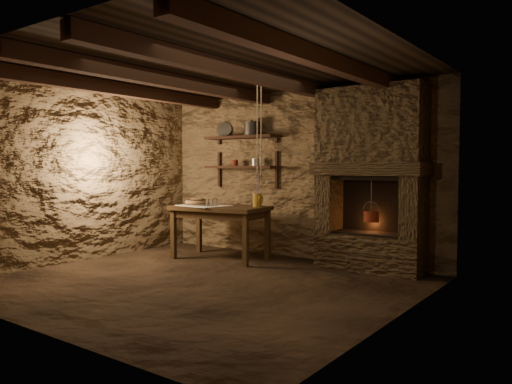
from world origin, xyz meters
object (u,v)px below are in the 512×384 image
Objects in this scene: wooden_bowl at (196,202)px; red_pot at (371,216)px; iron_stockpot at (252,129)px; stoneware_jug at (257,194)px; work_table at (220,230)px.

red_pot is (2.52, 0.48, -0.09)m from wooden_bowl.
stoneware_jug is at bearing -45.88° from iron_stockpot.
red_pot is (1.54, 0.30, -0.24)m from stoneware_jug.
work_table is at bearing 0.76° from wooden_bowl.
red_pot is at bearing -3.53° from iron_stockpot.
work_table is at bearing -150.59° from stoneware_jug.
red_pot is at bearing 10.90° from wooden_bowl.
work_table is 1.58m from iron_stockpot.
red_pot is (1.94, -0.12, -1.16)m from iron_stockpot.
wooden_bowl is at bearing -133.41° from iron_stockpot.
iron_stockpot is 0.44× the size of red_pot.
iron_stockpot reaches higher than wooden_bowl.
wooden_bowl is (-0.98, -0.19, -0.15)m from stoneware_jug.
wooden_bowl is at bearing -158.99° from stoneware_jug.
wooden_bowl is 2.56m from red_pot.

